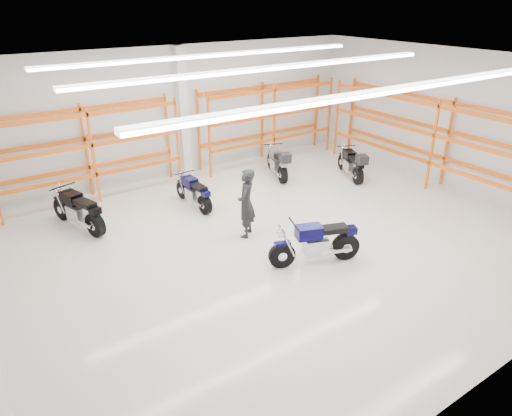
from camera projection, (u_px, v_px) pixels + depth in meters
ground at (282, 237)px, 12.41m from camera, size 14.00×14.00×0.00m
room_shell at (285, 118)px, 11.04m from camera, size 14.02×12.02×4.51m
motorcycle_main at (319, 243)px, 11.03m from camera, size 2.23×1.06×1.14m
motorcycle_back_a at (79, 211)px, 12.64m from camera, size 1.00×2.26×1.14m
motorcycle_back_b at (194, 193)px, 14.01m from camera, size 0.66×2.00×0.98m
motorcycle_back_c at (278, 163)px, 16.25m from camera, size 1.06×2.17×1.15m
motorcycle_back_d at (352, 164)px, 16.15m from camera, size 1.10×2.09×1.12m
standing_man at (246, 203)px, 12.11m from camera, size 0.82×0.82×1.92m
structural_column at (183, 113)px, 15.83m from camera, size 0.32×0.32×4.50m
pallet_racking_back_left at (89, 145)px, 14.05m from camera, size 5.67×0.87×3.00m
pallet_racking_back_right at (268, 115)px, 17.49m from camera, size 5.67×0.87×3.00m
pallet_racking_side at (442, 135)px, 14.92m from camera, size 0.87×9.07×3.00m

